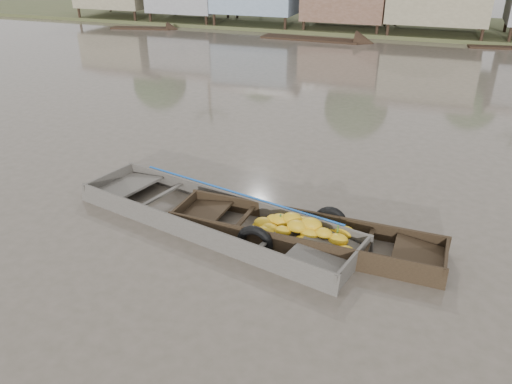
% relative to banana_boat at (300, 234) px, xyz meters
% --- Properties ---
extents(ground, '(120.00, 120.00, 0.00)m').
position_rel_banana_boat_xyz_m(ground, '(-0.99, -0.49, -0.17)').
color(ground, '#534C3F').
rests_on(ground, ground).
extents(banana_boat, '(6.08, 1.64, 0.86)m').
position_rel_banana_boat_xyz_m(banana_boat, '(0.00, 0.00, 0.00)').
color(banana_boat, black).
rests_on(banana_boat, ground).
extents(viewer_boat, '(7.36, 3.40, 0.57)m').
position_rel_banana_boat_xyz_m(viewer_boat, '(-2.05, 0.02, -0.12)').
color(viewer_boat, '#433F39').
rests_on(viewer_boat, ground).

